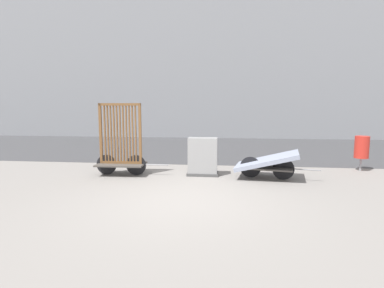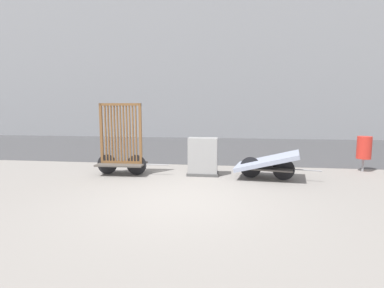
% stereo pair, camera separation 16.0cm
% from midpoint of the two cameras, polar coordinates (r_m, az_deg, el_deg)
% --- Properties ---
extents(ground_plane, '(60.00, 60.00, 0.00)m').
position_cam_midpoint_polar(ground_plane, '(6.33, -2.87, -10.67)').
color(ground_plane, gray).
extents(road_strip, '(56.00, 8.55, 0.01)m').
position_cam_midpoint_polar(road_strip, '(14.19, 2.27, -0.65)').
color(road_strip, '#424244').
rests_on(road_strip, ground_plane).
extents(building_facade, '(48.00, 4.00, 10.12)m').
position_cam_midpoint_polar(building_facade, '(20.56, 3.60, 15.91)').
color(building_facade, gray).
rests_on(building_facade, ground_plane).
extents(bike_cart_with_bedframe, '(2.08, 0.79, 2.03)m').
position_cam_midpoint_polar(bike_cart_with_bedframe, '(8.70, -13.89, -1.06)').
color(bike_cart_with_bedframe, '#4C4742').
rests_on(bike_cart_with_bedframe, ground_plane).
extents(bike_cart_with_mattress, '(2.25, 1.38, 0.76)m').
position_cam_midpoint_polar(bike_cart_with_mattress, '(8.29, 13.53, -3.40)').
color(bike_cart_with_mattress, '#4C4742').
rests_on(bike_cart_with_mattress, ground_plane).
extents(utility_cabinet, '(0.87, 0.43, 1.07)m').
position_cam_midpoint_polar(utility_cabinet, '(8.43, 1.51, -2.70)').
color(utility_cabinet, '#4C4C4C').
rests_on(utility_cabinet, ground_plane).
extents(trash_bin, '(0.41, 0.41, 1.05)m').
position_cam_midpoint_polar(trash_bin, '(10.30, 29.23, -0.56)').
color(trash_bin, gray).
rests_on(trash_bin, ground_plane).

